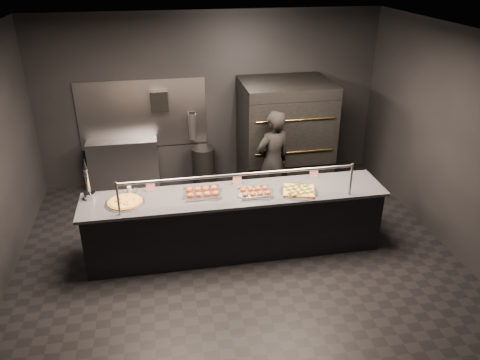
{
  "coord_description": "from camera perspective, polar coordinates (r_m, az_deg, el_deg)",
  "views": [
    {
      "loc": [
        -0.94,
        -5.48,
        3.86
      ],
      "look_at": [
        0.1,
        0.2,
        1.01
      ],
      "focal_mm": 35.0,
      "sensor_mm": 36.0,
      "label": 1
    }
  ],
  "objects": [
    {
      "name": "square_pizza",
      "position": [
        6.36,
        7.18,
        -1.32
      ],
      "size": [
        0.53,
        0.53,
        0.05
      ],
      "color": "silver",
      "rests_on": "service_counter"
    },
    {
      "name": "beer_tap",
      "position": [
        6.39,
        -18.01,
        -0.87
      ],
      "size": [
        0.15,
        0.21,
        0.58
      ],
      "color": "silver",
      "rests_on": "service_counter"
    },
    {
      "name": "service_counter",
      "position": [
        6.51,
        -0.56,
        -5.18
      ],
      "size": [
        4.1,
        0.78,
        1.37
      ],
      "color": "black",
      "rests_on": "ground"
    },
    {
      "name": "slider_tray_b",
      "position": [
        6.27,
        1.88,
        -1.46
      ],
      "size": [
        0.52,
        0.45,
        0.07
      ],
      "color": "silver",
      "rests_on": "service_counter"
    },
    {
      "name": "slider_tray_a",
      "position": [
        6.27,
        -4.61,
        -1.5
      ],
      "size": [
        0.56,
        0.47,
        0.08
      ],
      "color": "silver",
      "rests_on": "service_counter"
    },
    {
      "name": "towel_dispenser",
      "position": [
        8.2,
        -9.83,
        9.49
      ],
      "size": [
        0.3,
        0.2,
        0.35
      ],
      "primitive_type": "cube",
      "color": "black",
      "rests_on": "room"
    },
    {
      "name": "fire_extinguisher",
      "position": [
        8.38,
        -5.8,
        6.58
      ],
      "size": [
        0.14,
        0.14,
        0.51
      ],
      "color": "#B2B2B7",
      "rests_on": "room"
    },
    {
      "name": "worker",
      "position": [
        7.45,
        4.01,
        2.24
      ],
      "size": [
        0.71,
        0.59,
        1.68
      ],
      "primitive_type": "imported",
      "rotation": [
        0.0,
        0.0,
        3.49
      ],
      "color": "black",
      "rests_on": "ground"
    },
    {
      "name": "prep_shelf",
      "position": [
        8.54,
        -13.95,
        1.87
      ],
      "size": [
        1.2,
        0.35,
        0.9
      ],
      "primitive_type": "cube",
      "color": "#99999E",
      "rests_on": "ground"
    },
    {
      "name": "trash_bin",
      "position": [
        8.49,
        -4.47,
        1.73
      ],
      "size": [
        0.42,
        0.42,
        0.7
      ],
      "primitive_type": "cylinder",
      "color": "black",
      "rests_on": "ground"
    },
    {
      "name": "round_pizza",
      "position": [
        6.22,
        -13.85,
        -2.63
      ],
      "size": [
        0.52,
        0.52,
        0.03
      ],
      "color": "silver",
      "rests_on": "service_counter"
    },
    {
      "name": "room",
      "position": [
        6.08,
        -0.9,
        3.37
      ],
      "size": [
        6.04,
        6.0,
        3.0
      ],
      "color": "black",
      "rests_on": "ground"
    },
    {
      "name": "pizza_oven",
      "position": [
        8.21,
        5.43,
        5.47
      ],
      "size": [
        1.5,
        1.23,
        1.91
      ],
      "color": "black",
      "rests_on": "ground"
    },
    {
      "name": "condiment_jar",
      "position": [
        6.45,
        -13.09,
        -1.17
      ],
      "size": [
        0.14,
        0.06,
        0.09
      ],
      "color": "silver",
      "rests_on": "service_counter"
    },
    {
      "name": "tent_cards",
      "position": [
        6.51,
        -0.56,
        0.12
      ],
      "size": [
        2.43,
        0.04,
        0.15
      ],
      "color": "white",
      "rests_on": "service_counter"
    }
  ]
}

